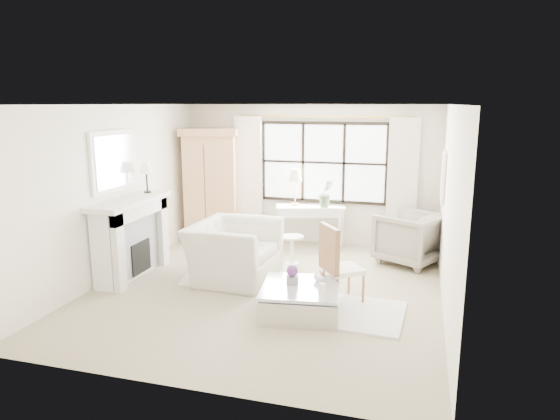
# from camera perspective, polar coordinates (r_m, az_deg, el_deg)

# --- Properties ---
(floor) EXTENTS (5.50, 5.50, 0.00)m
(floor) POSITION_cam_1_polar(r_m,az_deg,el_deg) (7.54, -1.53, -9.04)
(floor) COLOR tan
(floor) RESTS_ON ground
(ceiling) EXTENTS (5.50, 5.50, 0.00)m
(ceiling) POSITION_cam_1_polar(r_m,az_deg,el_deg) (7.03, -1.66, 11.96)
(ceiling) COLOR white
(ceiling) RESTS_ON ground
(wall_back) EXTENTS (5.00, 0.00, 5.00)m
(wall_back) POSITION_cam_1_polar(r_m,az_deg,el_deg) (9.78, 3.24, 4.05)
(wall_back) COLOR beige
(wall_back) RESTS_ON ground
(wall_front) EXTENTS (5.00, 0.00, 5.00)m
(wall_front) POSITION_cam_1_polar(r_m,az_deg,el_deg) (4.69, -11.73, -5.13)
(wall_front) COLOR white
(wall_front) RESTS_ON ground
(wall_left) EXTENTS (0.00, 5.50, 5.50)m
(wall_left) POSITION_cam_1_polar(r_m,az_deg,el_deg) (8.25, -18.41, 1.94)
(wall_left) COLOR white
(wall_left) RESTS_ON ground
(wall_right) EXTENTS (0.00, 5.50, 5.50)m
(wall_right) POSITION_cam_1_polar(r_m,az_deg,el_deg) (6.86, 18.78, -0.06)
(wall_right) COLOR white
(wall_right) RESTS_ON ground
(window_pane) EXTENTS (2.40, 0.02, 1.50)m
(window_pane) POSITION_cam_1_polar(r_m,az_deg,el_deg) (9.67, 4.97, 5.43)
(window_pane) COLOR white
(window_pane) RESTS_ON wall_back
(window_frame) EXTENTS (2.50, 0.04, 1.50)m
(window_frame) POSITION_cam_1_polar(r_m,az_deg,el_deg) (9.66, 4.96, 5.42)
(window_frame) COLOR black
(window_frame) RESTS_ON wall_back
(curtain_rod) EXTENTS (3.30, 0.04, 0.04)m
(curtain_rod) POSITION_cam_1_polar(r_m,az_deg,el_deg) (9.55, 5.00, 10.58)
(curtain_rod) COLOR #AC8D3C
(curtain_rod) RESTS_ON wall_back
(curtain_left) EXTENTS (0.55, 0.10, 2.47)m
(curtain_left) POSITION_cam_1_polar(r_m,az_deg,el_deg) (10.03, -3.61, 3.59)
(curtain_left) COLOR white
(curtain_left) RESTS_ON ground
(curtain_right) EXTENTS (0.55, 0.10, 2.47)m
(curtain_right) POSITION_cam_1_polar(r_m,az_deg,el_deg) (9.48, 13.79, 2.76)
(curtain_right) COLOR beige
(curtain_right) RESTS_ON ground
(fireplace) EXTENTS (0.58, 1.66, 1.26)m
(fireplace) POSITION_cam_1_polar(r_m,az_deg,el_deg) (8.27, -16.78, -2.91)
(fireplace) COLOR silver
(fireplace) RESTS_ON ground
(mirror_frame) EXTENTS (0.05, 1.15, 0.95)m
(mirror_frame) POSITION_cam_1_polar(r_m,az_deg,el_deg) (8.17, -18.46, 5.32)
(mirror_frame) COLOR white
(mirror_frame) RESTS_ON wall_left
(mirror_glass) EXTENTS (0.02, 1.00, 0.80)m
(mirror_glass) POSITION_cam_1_polar(r_m,az_deg,el_deg) (8.15, -18.29, 5.32)
(mirror_glass) COLOR silver
(mirror_glass) RESTS_ON wall_left
(art_frame) EXTENTS (0.04, 0.62, 0.82)m
(art_frame) POSITION_cam_1_polar(r_m,az_deg,el_deg) (8.49, 18.15, 3.60)
(art_frame) COLOR white
(art_frame) RESTS_ON wall_right
(art_canvas) EXTENTS (0.01, 0.52, 0.72)m
(art_canvas) POSITION_cam_1_polar(r_m,az_deg,el_deg) (8.49, 18.02, 3.61)
(art_canvas) COLOR beige
(art_canvas) RESTS_ON wall_right
(mantel_lamp) EXTENTS (0.22, 0.22, 0.51)m
(mantel_lamp) POSITION_cam_1_polar(r_m,az_deg,el_deg) (8.52, -15.05, 4.53)
(mantel_lamp) COLOR black
(mantel_lamp) RESTS_ON fireplace
(armoire) EXTENTS (1.25, 0.94, 2.24)m
(armoire) POSITION_cam_1_polar(r_m,az_deg,el_deg) (10.05, -7.88, 2.96)
(armoire) COLOR tan
(armoire) RESTS_ON floor
(console_table) EXTENTS (1.37, 0.79, 0.80)m
(console_table) POSITION_cam_1_polar(r_m,az_deg,el_deg) (9.62, 3.47, -1.85)
(console_table) COLOR white
(console_table) RESTS_ON floor
(console_lamp) EXTENTS (0.28, 0.28, 0.69)m
(console_lamp) POSITION_cam_1_polar(r_m,az_deg,el_deg) (9.52, 1.74, 3.88)
(console_lamp) COLOR #B4863E
(console_lamp) RESTS_ON console_table
(orchid_plant) EXTENTS (0.37, 0.34, 0.53)m
(orchid_plant) POSITION_cam_1_polar(r_m,az_deg,el_deg) (9.41, 5.31, 1.94)
(orchid_plant) COLOR #536B47
(orchid_plant) RESTS_ON console_table
(side_table) EXTENTS (0.40, 0.40, 0.51)m
(side_table) POSITION_cam_1_polar(r_m,az_deg,el_deg) (8.54, 1.37, -4.13)
(side_table) COLOR white
(side_table) RESTS_ON floor
(rug_left) EXTENTS (1.79, 1.42, 0.03)m
(rug_left) POSITION_cam_1_polar(r_m,az_deg,el_deg) (8.14, -4.99, -7.35)
(rug_left) COLOR silver
(rug_left) RESTS_ON floor
(rug_right) EXTENTS (1.60, 1.24, 0.03)m
(rug_right) POSITION_cam_1_polar(r_m,az_deg,el_deg) (6.80, 7.32, -11.42)
(rug_right) COLOR silver
(rug_right) RESTS_ON floor
(club_armchair) EXTENTS (1.28, 1.44, 0.90)m
(club_armchair) POSITION_cam_1_polar(r_m,az_deg,el_deg) (7.87, -5.30, -4.69)
(club_armchair) COLOR beige
(club_armchair) RESTS_ON floor
(wingback_chair) EXTENTS (1.32, 1.31, 0.89)m
(wingback_chair) POSITION_cam_1_polar(r_m,az_deg,el_deg) (8.87, 14.57, -3.13)
(wingback_chair) COLOR gray
(wingback_chair) RESTS_ON floor
(french_chair) EXTENTS (0.67, 0.67, 1.08)m
(french_chair) POSITION_cam_1_polar(r_m,az_deg,el_deg) (7.06, 7.06, -7.92)
(french_chair) COLOR #97663F
(french_chair) RESTS_ON floor
(coffee_table) EXTENTS (1.13, 1.13, 0.38)m
(coffee_table) POSITION_cam_1_polar(r_m,az_deg,el_deg) (6.66, 2.37, -10.27)
(coffee_table) COLOR silver
(coffee_table) RESTS_ON floor
(planter_box) EXTENTS (0.18, 0.18, 0.11)m
(planter_box) POSITION_cam_1_polar(r_m,az_deg,el_deg) (6.65, 1.41, -8.00)
(planter_box) COLOR slate
(planter_box) RESTS_ON coffee_table
(planter_flowers) EXTENTS (0.15, 0.15, 0.15)m
(planter_flowers) POSITION_cam_1_polar(r_m,az_deg,el_deg) (6.61, 1.42, -6.96)
(planter_flowers) COLOR #5B2C70
(planter_flowers) RESTS_ON planter_box
(pillar_candle) EXTENTS (0.09, 0.09, 0.12)m
(pillar_candle) POSITION_cam_1_polar(r_m,az_deg,el_deg) (6.38, 4.81, -8.85)
(pillar_candle) COLOR white
(pillar_candle) RESTS_ON coffee_table
(coffee_vase) EXTENTS (0.20, 0.20, 0.16)m
(coffee_vase) POSITION_cam_1_polar(r_m,az_deg,el_deg) (6.75, 4.53, -7.44)
(coffee_vase) COLOR white
(coffee_vase) RESTS_ON coffee_table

